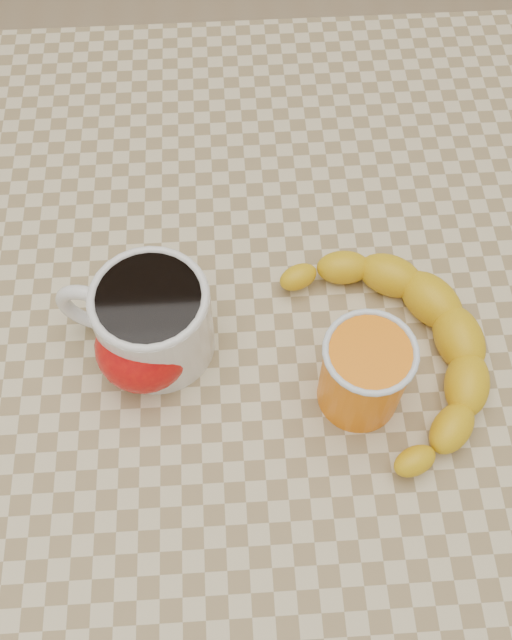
{
  "coord_description": "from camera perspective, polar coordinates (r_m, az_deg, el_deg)",
  "views": [
    {
      "loc": [
        -0.02,
        -0.29,
        1.29
      ],
      "look_at": [
        0.0,
        0.0,
        0.77
      ],
      "focal_mm": 40.0,
      "sensor_mm": 36.0,
      "label": 1
    }
  ],
  "objects": [
    {
      "name": "ground",
      "position": [
        1.32,
        0.0,
        -16.42
      ],
      "size": [
        3.0,
        3.0,
        0.0
      ],
      "primitive_type": "plane",
      "color": "tan",
      "rests_on": "ground"
    },
    {
      "name": "table",
      "position": [
        0.69,
        0.0,
        -4.27
      ],
      "size": [
        0.8,
        0.8,
        0.75
      ],
      "color": "#C4B38A",
      "rests_on": "ground"
    },
    {
      "name": "coffee_mug",
      "position": [
        0.58,
        -8.44,
        0.15
      ],
      "size": [
        0.14,
        0.12,
        0.08
      ],
      "color": "silver",
      "rests_on": "table"
    },
    {
      "name": "orange_juice_glass",
      "position": [
        0.55,
        8.64,
        -4.23
      ],
      "size": [
        0.07,
        0.07,
        0.08
      ],
      "color": "orange",
      "rests_on": "table"
    },
    {
      "name": "apple",
      "position": [
        0.57,
        -9.01,
        -2.1
      ],
      "size": [
        0.08,
        0.08,
        0.07
      ],
      "color": "#A9050A",
      "rests_on": "table"
    },
    {
      "name": "banana",
      "position": [
        0.59,
        11.18,
        -2.18
      ],
      "size": [
        0.28,
        0.33,
        0.04
      ],
      "primitive_type": null,
      "rotation": [
        0.0,
        0.0,
        0.23
      ],
      "color": "gold",
      "rests_on": "table"
    }
  ]
}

